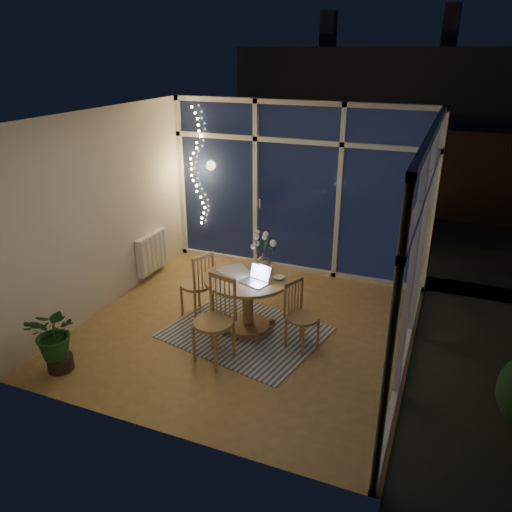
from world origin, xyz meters
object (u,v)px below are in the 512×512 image
object	(u,v)px
dining_table	(248,303)
laptop	(254,275)
chair_left	(196,283)
chair_front	(213,321)
potted_plant	(56,339)
chair_right	(303,316)
flower_vase	(263,261)

from	to	relation	value
dining_table	laptop	distance (m)	0.52
dining_table	laptop	size ratio (longest dim) A/B	3.53
dining_table	chair_left	world-z (taller)	chair_left
chair_front	potted_plant	xyz separation A→B (m)	(-1.48, -0.80, -0.12)
chair_right	laptop	xyz separation A→B (m)	(-0.60, 0.00, 0.42)
dining_table	chair_right	world-z (taller)	chair_right
flower_vase	potted_plant	size ratio (longest dim) A/B	0.28
chair_left	flower_vase	distance (m)	0.95
chair_front	dining_table	bearing A→B (deg)	96.15
chair_front	flower_vase	world-z (taller)	chair_front
chair_front	laptop	distance (m)	0.74
dining_table	chair_front	distance (m)	0.78
dining_table	potted_plant	size ratio (longest dim) A/B	1.41
chair_right	laptop	distance (m)	0.73
chair_left	flower_vase	xyz separation A→B (m)	(0.85, 0.19, 0.38)
chair_right	chair_front	distance (m)	1.04
chair_right	potted_plant	world-z (taller)	chair_right
laptop	potted_plant	size ratio (longest dim) A/B	0.40
laptop	flower_vase	bearing A→B (deg)	116.15
chair_right	flower_vase	size ratio (longest dim) A/B	4.00
dining_table	flower_vase	xyz separation A→B (m)	(0.09, 0.28, 0.47)
dining_table	potted_plant	world-z (taller)	potted_plant
laptop	flower_vase	world-z (taller)	laptop
chair_left	chair_right	xyz separation A→B (m)	(1.51, -0.24, -0.04)
laptop	flower_vase	xyz separation A→B (m)	(-0.06, 0.43, -0.01)
chair_right	chair_front	bearing A→B (deg)	150.82
chair_right	chair_front	size ratio (longest dim) A/B	0.84
chair_front	flower_vase	xyz separation A→B (m)	(0.18, 1.04, 0.33)
flower_vase	potted_plant	xyz separation A→B (m)	(-1.67, -1.84, -0.45)
chair_right	dining_table	bearing A→B (deg)	103.42
laptop	potted_plant	xyz separation A→B (m)	(-1.73, -1.41, -0.46)
potted_plant	chair_front	bearing A→B (deg)	28.35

